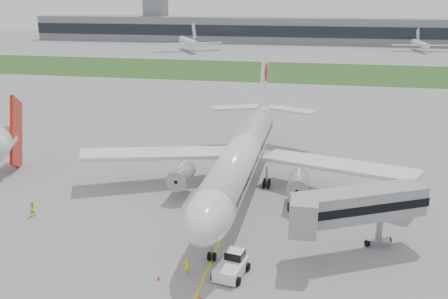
% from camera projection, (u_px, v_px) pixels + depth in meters
% --- Properties ---
extents(ground, '(600.00, 600.00, 0.00)m').
position_uv_depth(ground, '(236.00, 204.00, 66.87)').
color(ground, '#98989B').
rests_on(ground, ground).
extents(apron_markings, '(70.00, 70.00, 0.04)m').
position_uv_depth(apron_markings, '(229.00, 220.00, 62.19)').
color(apron_markings, yellow).
rests_on(apron_markings, ground).
extents(grass_strip, '(600.00, 50.00, 0.02)m').
position_uv_depth(grass_strip, '(295.00, 72.00, 179.08)').
color(grass_strip, '#264B1C').
rests_on(grass_strip, ground).
extents(terminal_building, '(320.00, 22.30, 14.00)m').
position_uv_depth(terminal_building, '(308.00, 30.00, 279.72)').
color(terminal_building, gray).
rests_on(terminal_building, ground).
extents(control_tower, '(12.00, 12.00, 56.00)m').
position_uv_depth(control_tower, '(157.00, 40.00, 300.82)').
color(control_tower, gray).
rests_on(control_tower, ground).
extents(airliner, '(48.13, 53.95, 17.88)m').
position_uv_depth(airliner, '(243.00, 153.00, 69.73)').
color(airliner, silver).
rests_on(airliner, ground).
extents(pushback_tug, '(3.53, 4.66, 2.20)m').
position_uv_depth(pushback_tug, '(232.00, 265.00, 50.00)').
color(pushback_tug, white).
rests_on(pushback_tug, ground).
extents(jet_bridge, '(14.93, 11.01, 7.36)m').
position_uv_depth(jet_bridge, '(352.00, 207.00, 52.73)').
color(jet_bridge, gray).
rests_on(jet_bridge, ground).
extents(safety_cone_left, '(0.36, 0.36, 0.49)m').
position_uv_depth(safety_cone_left, '(158.00, 278.00, 49.14)').
color(safety_cone_left, '#FF430D').
rests_on(safety_cone_left, ground).
extents(safety_cone_right, '(0.43, 0.43, 0.60)m').
position_uv_depth(safety_cone_right, '(199.00, 298.00, 45.82)').
color(safety_cone_right, '#FF430D').
rests_on(safety_cone_right, ground).
extents(ground_crew_near, '(0.77, 0.61, 1.85)m').
position_uv_depth(ground_crew_near, '(187.00, 266.00, 49.90)').
color(ground_crew_near, yellow).
rests_on(ground_crew_near, ground).
extents(ground_crew_far, '(1.08, 1.17, 1.94)m').
position_uv_depth(ground_crew_far, '(33.00, 209.00, 63.05)').
color(ground_crew_far, '#ECFF2A').
rests_on(ground_crew_far, ground).
extents(distant_aircraft_left, '(43.10, 41.52, 12.68)m').
position_uv_depth(distant_aircraft_left, '(189.00, 51.00, 242.93)').
color(distant_aircraft_left, silver).
rests_on(distant_aircraft_left, ground).
extents(distant_aircraft_right, '(28.88, 26.06, 10.21)m').
position_uv_depth(distant_aircraft_right, '(419.00, 51.00, 242.00)').
color(distant_aircraft_right, silver).
rests_on(distant_aircraft_right, ground).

